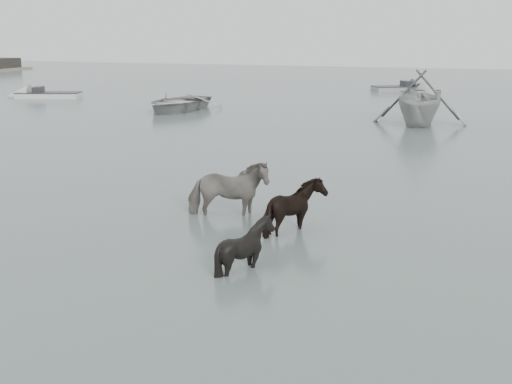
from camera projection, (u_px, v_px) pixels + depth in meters
ground at (268, 257)px, 12.64m from camera, size 140.00×140.00×0.00m
pony_pinto at (228, 183)px, 15.26m from camera, size 2.14×1.52×1.65m
pony_dark at (296, 203)px, 14.00m from camera, size 1.17×1.36×1.37m
pony_black at (245, 235)px, 11.91m from camera, size 1.46×1.38×1.29m
rowboat_lead at (177, 100)px, 35.92m from camera, size 4.19×5.66×1.13m
rowboat_trail at (421, 95)px, 30.32m from camera, size 4.78×5.46×2.75m
skiff_outer at (49, 92)px, 42.72m from camera, size 5.93×3.32×0.75m
skiff_mid at (423, 88)px, 45.97m from camera, size 3.13×5.75×0.75m
skiff_far at (398, 86)px, 47.61m from camera, size 5.24×4.02×0.75m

